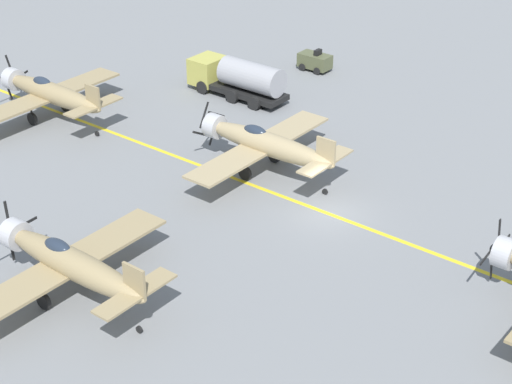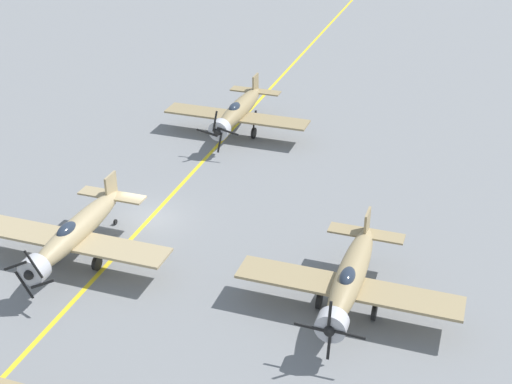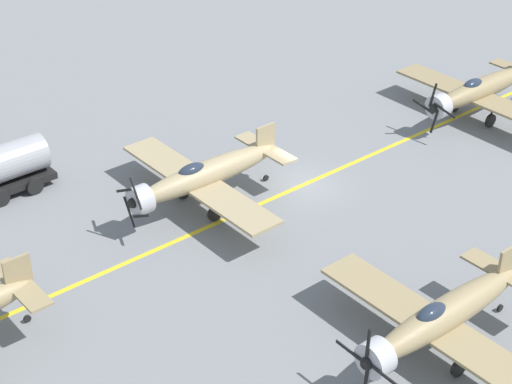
# 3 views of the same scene
# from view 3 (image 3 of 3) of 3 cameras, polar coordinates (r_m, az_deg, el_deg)

# --- Properties ---
(ground_plane) EXTENTS (400.00, 400.00, 0.00)m
(ground_plane) POSITION_cam_3_polar(r_m,az_deg,el_deg) (50.00, 3.07, 0.43)
(ground_plane) COLOR slate
(taxiway_stripe) EXTENTS (0.30, 160.00, 0.01)m
(taxiway_stripe) POSITION_cam_3_polar(r_m,az_deg,el_deg) (50.00, 3.07, 0.43)
(taxiway_stripe) COLOR yellow
(taxiway_stripe) RESTS_ON ground
(airplane_mid_center) EXTENTS (12.00, 9.98, 3.65)m
(airplane_mid_center) POSITION_cam_3_polar(r_m,az_deg,el_deg) (47.00, -3.57, 1.09)
(airplane_mid_center) COLOR tan
(airplane_mid_center) RESTS_ON ground
(airplane_near_center) EXTENTS (12.00, 9.98, 3.78)m
(airplane_near_center) POSITION_cam_3_polar(r_m,az_deg,el_deg) (58.85, 14.62, 6.59)
(airplane_near_center) COLOR #958058
(airplane_near_center) RESTS_ON ground
(airplane_mid_left) EXTENTS (12.00, 9.98, 3.80)m
(airplane_mid_left) POSITION_cam_3_polar(r_m,az_deg,el_deg) (37.81, 12.23, -8.18)
(airplane_mid_left) COLOR #9B865D
(airplane_mid_left) RESTS_ON ground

